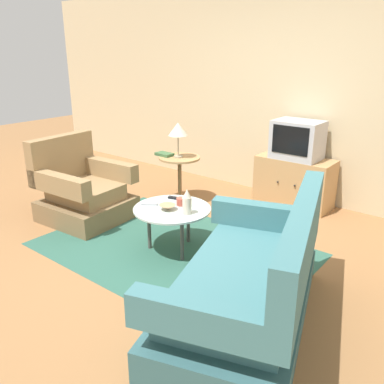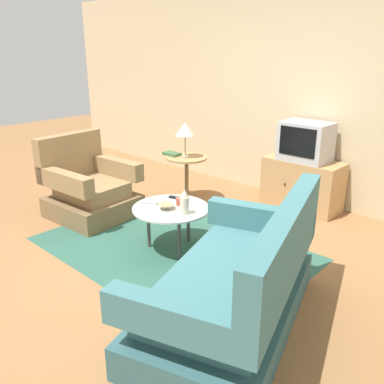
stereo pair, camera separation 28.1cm
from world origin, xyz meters
The scene contains 16 objects.
ground_plane centered at (0.00, 0.00, 0.00)m, with size 16.00×16.00×0.00m, color olive.
back_wall centered at (0.00, 2.36, 1.35)m, with size 9.00×0.12×2.70m, color #CCB78E.
area_rug centered at (0.03, 0.14, 0.00)m, with size 2.60×1.77×0.00m, color #2D5B4C.
armchair centered at (-1.34, 0.10, 0.31)m, with size 0.95×0.92×0.95m.
couch centered at (1.22, -0.38, 0.30)m, with size 1.39×1.89×0.96m.
coffee_table centered at (0.03, 0.14, 0.40)m, with size 0.75×0.75×0.44m.
side_table centered at (-0.81, 1.24, 0.43)m, with size 0.53×0.53×0.59m.
tv_stand centered at (0.41, 2.04, 0.31)m, with size 0.94×0.47×0.61m.
television centered at (0.41, 2.03, 0.85)m, with size 0.57×0.42×0.47m.
table_lamp centered at (-0.81, 1.22, 0.94)m, with size 0.24×0.24×0.44m.
vase centered at (0.23, 0.12, 0.56)m, with size 0.09×0.09×0.24m.
mug centered at (0.05, 0.25, 0.48)m, with size 0.13×0.09×0.08m.
bowl centered at (0.02, 0.08, 0.47)m, with size 0.16×0.16×0.05m.
tv_remote_dark centered at (-0.10, 0.35, 0.45)m, with size 0.17×0.08×0.02m.
tv_remote_silver centered at (-0.20, 0.06, 0.45)m, with size 0.16×0.14×0.02m.
book centered at (-1.00, 1.17, 0.61)m, with size 0.23×0.15×0.04m.
Camera 1 is at (2.47, -2.61, 1.91)m, focal length 38.31 mm.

